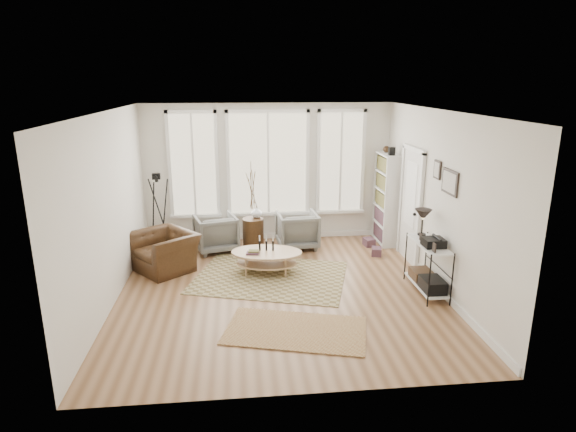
{
  "coord_description": "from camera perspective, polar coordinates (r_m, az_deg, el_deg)",
  "views": [
    {
      "loc": [
        -0.62,
        -7.29,
        3.35
      ],
      "look_at": [
        0.2,
        0.6,
        1.1
      ],
      "focal_mm": 30.0,
      "sensor_mm": 36.0,
      "label": 1
    }
  ],
  "objects": [
    {
      "name": "tripod_camera",
      "position": [
        9.96,
        -15.02,
        0.04
      ],
      "size": [
        0.56,
        0.56,
        1.59
      ],
      "color": "black",
      "rests_on": "ground"
    },
    {
      "name": "room",
      "position": [
        7.59,
        -0.91,
        1.15
      ],
      "size": [
        5.5,
        5.54,
        2.9
      ],
      "color": "#966D4B",
      "rests_on": "ground"
    },
    {
      "name": "book_stack_far",
      "position": [
        9.69,
        10.45,
        -4.16
      ],
      "size": [
        0.25,
        0.29,
        0.16
      ],
      "primitive_type": "cube",
      "rotation": [
        0.0,
        0.0,
        -0.28
      ],
      "color": "maroon",
      "rests_on": "ground"
    },
    {
      "name": "wall_art",
      "position": [
        7.85,
        18.26,
        4.22
      ],
      "size": [
        0.04,
        0.88,
        0.44
      ],
      "color": "black",
      "rests_on": "ground"
    },
    {
      "name": "coffee_table",
      "position": [
        8.63,
        -2.59,
        -4.78
      ],
      "size": [
        1.37,
        0.98,
        0.58
      ],
      "color": "tan",
      "rests_on": "ground"
    },
    {
      "name": "accent_chair",
      "position": [
        9.05,
        -14.44,
        -4.06
      ],
      "size": [
        1.42,
        1.41,
        0.7
      ],
      "primitive_type": "imported",
      "rotation": [
        0.0,
        0.0,
        -0.87
      ],
      "color": "#3D2514",
      "rests_on": "ground"
    },
    {
      "name": "rug_main",
      "position": [
        8.54,
        -2.11,
        -7.23
      ],
      "size": [
        3.01,
        2.57,
        0.01
      ],
      "primitive_type": "cube",
      "rotation": [
        0.0,
        0.0,
        -0.29
      ],
      "color": "brown",
      "rests_on": "ground"
    },
    {
      "name": "door",
      "position": [
        9.29,
        14.34,
        1.47
      ],
      "size": [
        0.09,
        1.06,
        2.22
      ],
      "color": "silver",
      "rests_on": "ground"
    },
    {
      "name": "low_shelf",
      "position": [
        8.12,
        16.23,
        -5.29
      ],
      "size": [
        0.38,
        1.08,
        1.3
      ],
      "color": "white",
      "rests_on": "ground"
    },
    {
      "name": "armchair_left",
      "position": [
        9.83,
        -8.56,
        -1.99
      ],
      "size": [
        0.98,
        0.99,
        0.74
      ],
      "primitive_type": "imported",
      "rotation": [
        0.0,
        0.0,
        3.41
      ],
      "color": "slate",
      "rests_on": "ground"
    },
    {
      "name": "armchair_right",
      "position": [
        9.9,
        1.11,
        -1.67
      ],
      "size": [
        0.86,
        0.88,
        0.74
      ],
      "primitive_type": "imported",
      "rotation": [
        0.0,
        0.0,
        3.22
      ],
      "color": "slate",
      "rests_on": "ground"
    },
    {
      "name": "book_stack_near",
      "position": [
        10.21,
        9.57,
        -3.07
      ],
      "size": [
        0.23,
        0.28,
        0.16
      ],
      "primitive_type": "cube",
      "rotation": [
        0.0,
        0.0,
        0.16
      ],
      "color": "maroon",
      "rests_on": "ground"
    },
    {
      "name": "rug_runner",
      "position": [
        6.84,
        0.91,
        -13.37
      ],
      "size": [
        2.13,
        1.53,
        0.01
      ],
      "primitive_type": "cube",
      "rotation": [
        0.0,
        0.0,
        -0.27
      ],
      "color": "brown",
      "rests_on": "ground"
    },
    {
      "name": "bookcase",
      "position": [
        10.27,
        11.55,
        2.04
      ],
      "size": [
        0.31,
        0.85,
        2.06
      ],
      "color": "white",
      "rests_on": "ground"
    },
    {
      "name": "side_table",
      "position": [
        9.69,
        -4.21,
        0.95
      ],
      "size": [
        0.43,
        0.43,
        1.8
      ],
      "color": "#3D2514",
      "rests_on": "ground"
    },
    {
      "name": "vase",
      "position": [
        9.8,
        -3.75,
        0.48
      ],
      "size": [
        0.23,
        0.23,
        0.23
      ],
      "primitive_type": "imported",
      "rotation": [
        0.0,
        0.0,
        -0.07
      ],
      "color": "silver",
      "rests_on": "side_table"
    },
    {
      "name": "bay_window",
      "position": [
        10.17,
        -2.36,
        5.97
      ],
      "size": [
        4.14,
        0.12,
        2.24
      ],
      "color": "tan",
      "rests_on": "ground"
    }
  ]
}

